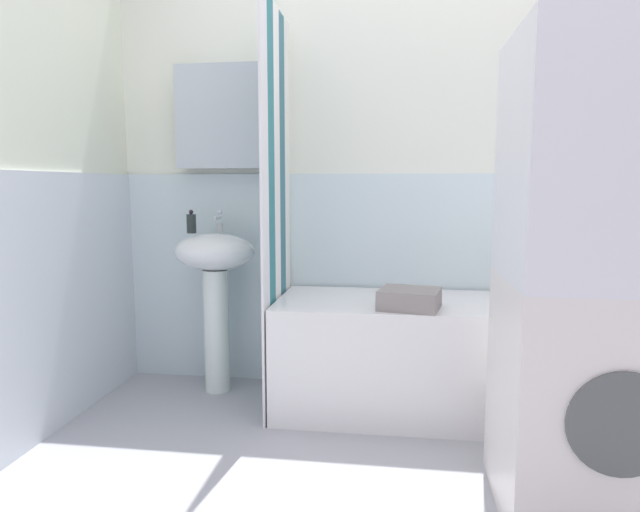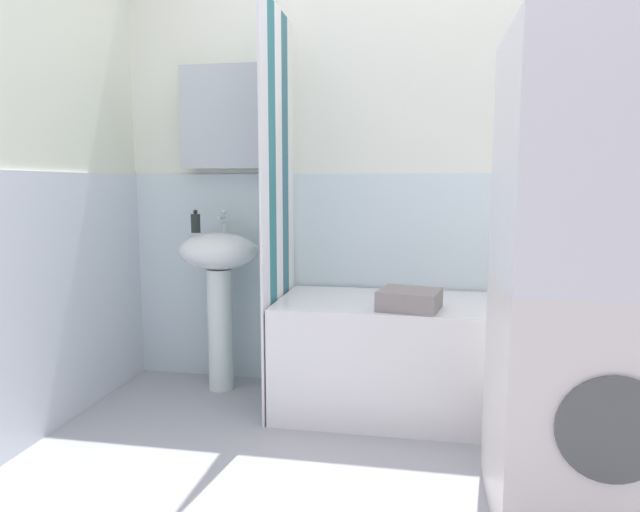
# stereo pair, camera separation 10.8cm
# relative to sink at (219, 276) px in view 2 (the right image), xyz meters

# --- Properties ---
(wall_back_tiled) EXTENTS (3.60, 0.18, 2.40)m
(wall_back_tiled) POSITION_rel_sink_xyz_m (0.90, 0.23, 0.50)
(wall_back_tiled) COLOR white
(wall_back_tiled) RESTS_ON ground_plane
(wall_left_tiled) EXTENTS (0.07, 1.81, 2.40)m
(wall_left_tiled) POSITION_rel_sink_xyz_m (-0.61, -0.69, 0.47)
(wall_left_tiled) COLOR white
(wall_left_tiled) RESTS_ON ground_plane
(sink) EXTENTS (0.44, 0.34, 0.88)m
(sink) POSITION_rel_sink_xyz_m (0.00, 0.00, 0.00)
(sink) COLOR white
(sink) RESTS_ON ground_plane
(faucet) EXTENTS (0.03, 0.12, 0.12)m
(faucet) POSITION_rel_sink_xyz_m (0.00, 0.08, 0.30)
(faucet) COLOR silver
(faucet) RESTS_ON sink
(soap_dispenser) EXTENTS (0.05, 0.05, 0.13)m
(soap_dispenser) POSITION_rel_sink_xyz_m (-0.13, -0.01, 0.29)
(soap_dispenser) COLOR #222A2A
(soap_dispenser) RESTS_ON sink
(bathtub) EXTENTS (1.57, 0.64, 0.57)m
(bathtub) POSITION_rel_sink_xyz_m (1.17, -0.13, -0.36)
(bathtub) COLOR white
(bathtub) RESTS_ON ground_plane
(shower_curtain) EXTENTS (0.01, 0.64, 2.00)m
(shower_curtain) POSITION_rel_sink_xyz_m (0.37, -0.13, 0.36)
(shower_curtain) COLOR white
(shower_curtain) RESTS_ON ground_plane
(lotion_bottle) EXTENTS (0.06, 0.06, 0.18)m
(lotion_bottle) POSITION_rel_sink_xyz_m (1.86, 0.11, 0.01)
(lotion_bottle) COLOR #292334
(lotion_bottle) RESTS_ON bathtub
(conditioner_bottle) EXTENTS (0.06, 0.06, 0.18)m
(conditioner_bottle) POSITION_rel_sink_xyz_m (1.76, 0.13, 0.01)
(conditioner_bottle) COLOR gold
(conditioner_bottle) RESTS_ON bathtub
(body_wash_bottle) EXTENTS (0.07, 0.07, 0.16)m
(body_wash_bottle) POSITION_rel_sink_xyz_m (1.65, 0.10, -0.00)
(body_wash_bottle) COLOR white
(body_wash_bottle) RESTS_ON bathtub
(towel_folded) EXTENTS (0.31, 0.28, 0.09)m
(towel_folded) POSITION_rel_sink_xyz_m (1.04, -0.31, -0.03)
(towel_folded) COLOR gray
(towel_folded) RESTS_ON bathtub
(washer_dryer_stack) EXTENTS (0.58, 0.61, 1.64)m
(washer_dryer_stack) POSITION_rel_sink_xyz_m (1.64, -0.94, 0.17)
(washer_dryer_stack) COLOR white
(washer_dryer_stack) RESTS_ON ground_plane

